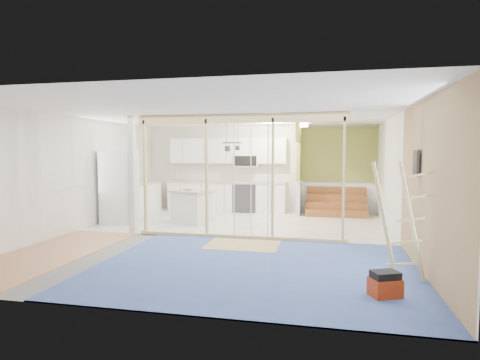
% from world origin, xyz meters
% --- Properties ---
extents(room, '(7.01, 8.01, 2.61)m').
position_xyz_m(room, '(0.00, 0.00, 1.30)').
color(room, slate).
rests_on(room, ground).
extents(floor_overlays, '(7.00, 8.00, 0.03)m').
position_xyz_m(floor_overlays, '(0.07, 0.06, 0.01)').
color(floor_overlays, beige).
rests_on(floor_overlays, room).
extents(stud_frame, '(4.66, 0.14, 2.60)m').
position_xyz_m(stud_frame, '(-0.27, -0.00, 1.61)').
color(stud_frame, tan).
rests_on(stud_frame, room).
extents(base_cabinets, '(4.45, 2.24, 0.93)m').
position_xyz_m(base_cabinets, '(-1.61, 3.36, 0.47)').
color(base_cabinets, white).
rests_on(base_cabinets, room).
extents(upper_cabinets, '(3.60, 0.41, 0.85)m').
position_xyz_m(upper_cabinets, '(-0.84, 3.82, 1.82)').
color(upper_cabinets, white).
rests_on(upper_cabinets, room).
extents(green_partition, '(2.25, 1.51, 2.60)m').
position_xyz_m(green_partition, '(2.04, 3.66, 0.94)').
color(green_partition, olive).
rests_on(green_partition, room).
extents(pot_rack, '(0.52, 0.52, 0.72)m').
position_xyz_m(pot_rack, '(-0.31, 1.89, 2.00)').
color(pot_rack, black).
rests_on(pot_rack, room).
extents(sheathing_panel, '(0.02, 4.00, 2.60)m').
position_xyz_m(sheathing_panel, '(3.48, -2.00, 1.30)').
color(sheathing_panel, tan).
rests_on(sheathing_panel, room).
extents(electrical_panel, '(0.04, 0.30, 0.40)m').
position_xyz_m(electrical_panel, '(3.43, -1.40, 1.65)').
color(electrical_panel, '#39383D').
rests_on(electrical_panel, room).
extents(ceiling_light, '(0.32, 0.32, 0.08)m').
position_xyz_m(ceiling_light, '(1.40, 3.00, 2.54)').
color(ceiling_light, '#FFEABF').
rests_on(ceiling_light, room).
extents(fridge, '(0.92, 0.90, 1.84)m').
position_xyz_m(fridge, '(-3.07, 1.19, 0.92)').
color(fridge, silver).
rests_on(fridge, room).
extents(island, '(1.07, 1.07, 0.86)m').
position_xyz_m(island, '(-1.24, 1.49, 0.43)').
color(island, silver).
rests_on(island, room).
extents(bowl, '(0.27, 0.27, 0.06)m').
position_xyz_m(bowl, '(-1.30, 1.41, 0.89)').
color(bowl, silver).
rests_on(bowl, island).
extents(soap_bottle_a, '(0.14, 0.14, 0.27)m').
position_xyz_m(soap_bottle_a, '(-2.50, 3.64, 1.07)').
color(soap_bottle_a, '#ABADBE').
rests_on(soap_bottle_a, base_cabinets).
extents(soap_bottle_b, '(0.10, 0.10, 0.17)m').
position_xyz_m(soap_bottle_b, '(0.70, 3.80, 1.02)').
color(soap_bottle_b, silver).
rests_on(soap_bottle_b, base_cabinets).
extents(toolbox, '(0.43, 0.39, 0.34)m').
position_xyz_m(toolbox, '(2.80, -2.93, 0.16)').
color(toolbox, '#9A2B0E').
rests_on(toolbox, room).
extents(ladder, '(0.87, 0.20, 1.67)m').
position_xyz_m(ladder, '(3.11, -2.16, 0.85)').
color(ladder, '#C8BA7A').
rests_on(ladder, room).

